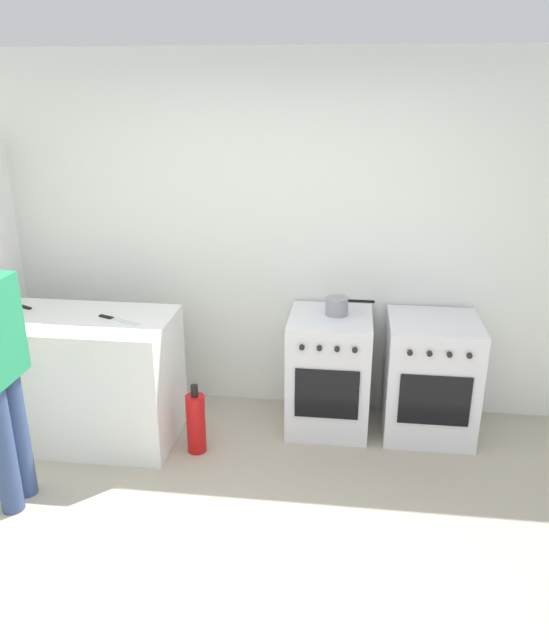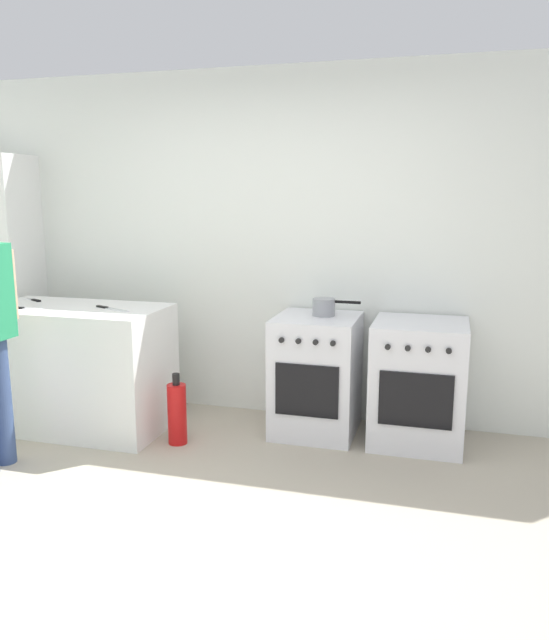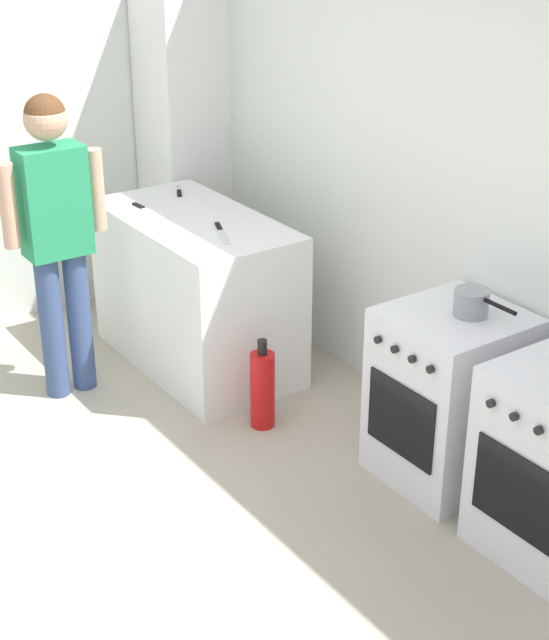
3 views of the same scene
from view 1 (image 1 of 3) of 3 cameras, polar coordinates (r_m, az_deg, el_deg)
name	(u,v)px [view 1 (image 1 of 3)]	position (r m, az deg, el deg)	size (l,w,h in m)	color
ground_plane	(245,574)	(3.47, -2.74, -22.19)	(8.00, 8.00, 0.00)	#ADA38E
back_wall	(287,239)	(4.59, 1.14, 7.42)	(6.00, 0.10, 2.60)	silver
counter_unit	(81,378)	(4.54, -17.26, -5.13)	(1.30, 0.70, 0.90)	white
oven_left	(329,371)	(4.51, 4.99, -4.71)	(0.58, 0.62, 0.85)	silver
oven_right	(430,377)	(4.55, 14.03, -5.07)	(0.62, 0.62, 0.85)	silver
pot	(337,306)	(4.37, 5.76, 1.29)	(0.34, 0.16, 0.12)	gray
knife_paring	(23,306)	(4.70, -22.03, 1.16)	(0.20, 0.12, 0.01)	silver
knife_utility	(21,324)	(4.37, -22.18, -0.33)	(0.25, 0.05, 0.01)	silver
knife_carving	(117,320)	(4.25, -14.19, 0.04)	(0.32, 0.15, 0.01)	silver
fire_extinguisher	(196,423)	(4.30, -7.19, -9.31)	(0.13, 0.13, 0.50)	red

